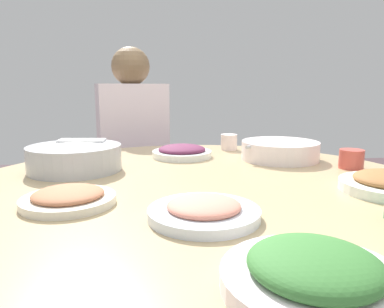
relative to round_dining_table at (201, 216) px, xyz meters
The scene contains 11 objects.
round_dining_table is the anchor object (origin of this frame).
rice_bowl 0.45m from the round_dining_table, 61.19° to the left, with size 0.29×0.29×0.09m.
soup_bowl 0.47m from the round_dining_table, 45.55° to the right, with size 0.27×0.28×0.07m.
dish_tofu_braise 0.36m from the round_dining_table, 113.15° to the left, with size 0.21×0.21×0.04m.
dish_shrimp 0.27m from the round_dining_table, behind, with size 0.23×0.23×0.04m.
dish_eggplant 0.41m from the round_dining_table, ahead, with size 0.22×0.22×0.05m.
dish_greens 0.54m from the round_dining_table, behind, with size 0.24×0.24×0.06m.
tea_cup_near 0.54m from the round_dining_table, 72.82° to the right, with size 0.08×0.08×0.06m, color #C44A40.
tea_cup_far 0.58m from the round_dining_table, 18.42° to the right, with size 0.07×0.07×0.06m, color silver.
stool_for_diner_left 1.06m from the round_dining_table, 14.97° to the left, with size 0.35×0.35×0.46m, color brown.
diner_left 0.96m from the round_dining_table, 14.97° to the left, with size 0.41×0.40×0.76m.
Camera 1 is at (-0.92, 0.11, 1.03)m, focal length 33.59 mm.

